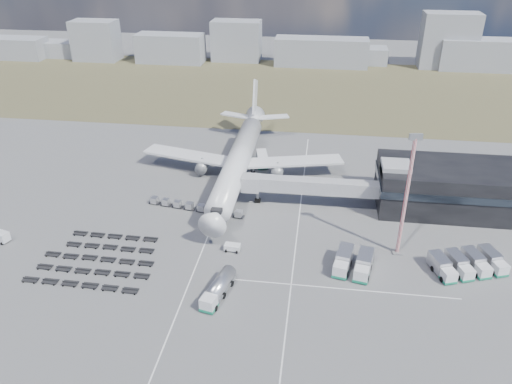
# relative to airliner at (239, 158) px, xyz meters

# --- Properties ---
(ground) EXTENTS (420.00, 420.00, 0.00)m
(ground) POSITION_rel_airliner_xyz_m (0.00, -32.38, -5.29)
(ground) COLOR #565659
(ground) RESTS_ON ground
(grass_strip) EXTENTS (420.00, 90.00, 0.01)m
(grass_strip) POSITION_rel_airliner_xyz_m (0.00, 77.62, -5.29)
(grass_strip) COLOR #4C4A2D
(grass_strip) RESTS_ON ground
(lane_markings) EXTENTS (47.12, 110.00, 0.01)m
(lane_markings) POSITION_rel_airliner_xyz_m (9.77, -29.38, -5.29)
(lane_markings) COLOR silver
(lane_markings) RESTS_ON ground
(terminal) EXTENTS (30.40, 16.40, 11.00)m
(terminal) POSITION_rel_airliner_xyz_m (47.77, -8.41, -0.04)
(terminal) COLOR black
(terminal) RESTS_ON ground
(jet_bridge) EXTENTS (30.30, 3.80, 7.05)m
(jet_bridge) POSITION_rel_airliner_xyz_m (15.90, -11.95, -0.24)
(jet_bridge) COLOR #939399
(jet_bridge) RESTS_ON ground
(airliner) EXTENTS (51.59, 64.53, 17.62)m
(airliner) POSITION_rel_airliner_xyz_m (0.00, 0.00, 0.00)
(airliner) COLOR silver
(airliner) RESTS_ON ground
(skyline) EXTENTS (314.22, 26.41, 23.28)m
(skyline) POSITION_rel_airliner_xyz_m (13.23, 117.78, 2.09)
(skyline) COLOR gray
(skyline) RESTS_ON ground
(fuel_tanker) EXTENTS (4.66, 10.22, 3.20)m
(fuel_tanker) POSITION_rel_airliner_xyz_m (3.86, -45.16, -3.69)
(fuel_tanker) COLOR silver
(fuel_tanker) RESTS_ON ground
(pushback_tug) EXTENTS (3.17, 1.91, 1.40)m
(pushback_tug) POSITION_rel_airliner_xyz_m (3.87, -31.54, -4.59)
(pushback_tug) COLOR silver
(pushback_tug) RESTS_ON ground
(catering_truck) EXTENTS (4.09, 7.08, 3.05)m
(catering_truck) POSITION_rel_airliner_xyz_m (4.66, 8.30, -3.73)
(catering_truck) COLOR silver
(catering_truck) RESTS_ON ground
(service_trucks_near) EXTENTS (7.82, 8.80, 3.08)m
(service_trucks_near) POSITION_rel_airliner_xyz_m (26.91, -34.69, -3.62)
(service_trucks_near) COLOR silver
(service_trucks_near) RESTS_ON ground
(service_trucks_far) EXTENTS (14.16, 10.69, 2.80)m
(service_trucks_far) POSITION_rel_airliner_xyz_m (47.59, -31.93, -3.77)
(service_trucks_far) COLOR silver
(service_trucks_far) RESTS_ON ground
(uld_row) EXTENTS (22.49, 5.20, 1.53)m
(uld_row) POSITION_rel_airliner_xyz_m (-6.97, -17.48, -4.38)
(uld_row) COLOR black
(uld_row) RESTS_ON ground
(baggage_dollies) EXTENTS (22.61, 17.46, 0.67)m
(baggage_dollies) POSITION_rel_airliner_xyz_m (-20.72, -38.40, -4.95)
(baggage_dollies) COLOR black
(baggage_dollies) RESTS_ON ground
(floodlight_mast) EXTENTS (2.34, 1.90, 24.65)m
(floodlight_mast) POSITION_rel_airliner_xyz_m (35.65, -27.89, 7.06)
(floodlight_mast) COLOR #AC1B22
(floodlight_mast) RESTS_ON ground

